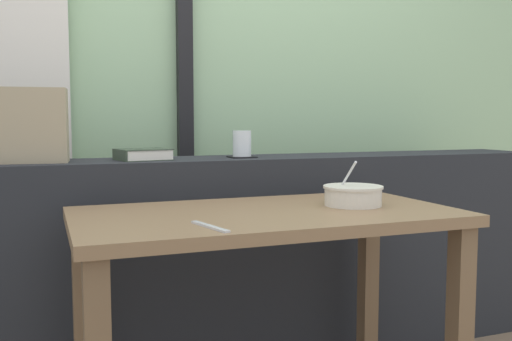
{
  "coord_description": "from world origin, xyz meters",
  "views": [
    {
      "loc": [
        -0.72,
        -1.58,
        0.99
      ],
      "look_at": [
        0.05,
        0.44,
        0.8
      ],
      "focal_mm": 39.61,
      "sensor_mm": 36.0,
      "label": 1
    }
  ],
  "objects_px": {
    "throw_pillow": "(19,126)",
    "closed_book": "(143,154)",
    "coaster_square": "(242,157)",
    "fork_utensil": "(210,227)",
    "juice_glass": "(242,145)",
    "soup_bowl": "(353,195)",
    "breakfast_table": "(266,249)"
  },
  "relations": [
    {
      "from": "breakfast_table",
      "to": "coaster_square",
      "type": "xyz_separation_m",
      "value": [
        0.11,
        0.53,
        0.25
      ]
    },
    {
      "from": "breakfast_table",
      "to": "juice_glass",
      "type": "relative_size",
      "value": 11.24
    },
    {
      "from": "closed_book",
      "to": "throw_pillow",
      "type": "xyz_separation_m",
      "value": [
        -0.42,
        0.01,
        0.11
      ]
    },
    {
      "from": "breakfast_table",
      "to": "fork_utensil",
      "type": "bearing_deg",
      "value": -139.48
    },
    {
      "from": "throw_pillow",
      "to": "soup_bowl",
      "type": "distance_m",
      "value": 1.17
    },
    {
      "from": "juice_glass",
      "to": "soup_bowl",
      "type": "height_order",
      "value": "juice_glass"
    },
    {
      "from": "breakfast_table",
      "to": "juice_glass",
      "type": "height_order",
      "value": "juice_glass"
    },
    {
      "from": "coaster_square",
      "to": "closed_book",
      "type": "height_order",
      "value": "closed_book"
    },
    {
      "from": "coaster_square",
      "to": "fork_utensil",
      "type": "relative_size",
      "value": 0.59
    },
    {
      "from": "juice_glass",
      "to": "throw_pillow",
      "type": "relative_size",
      "value": 0.32
    },
    {
      "from": "throw_pillow",
      "to": "soup_bowl",
      "type": "xyz_separation_m",
      "value": [
        1.01,
        -0.55,
        -0.22
      ]
    },
    {
      "from": "closed_book",
      "to": "coaster_square",
      "type": "bearing_deg",
      "value": -0.83
    },
    {
      "from": "breakfast_table",
      "to": "juice_glass",
      "type": "bearing_deg",
      "value": 78.43
    },
    {
      "from": "fork_utensil",
      "to": "closed_book",
      "type": "bearing_deg",
      "value": 79.07
    },
    {
      "from": "breakfast_table",
      "to": "soup_bowl",
      "type": "relative_size",
      "value": 5.99
    },
    {
      "from": "closed_book",
      "to": "soup_bowl",
      "type": "height_order",
      "value": "closed_book"
    },
    {
      "from": "juice_glass",
      "to": "closed_book",
      "type": "xyz_separation_m",
      "value": [
        -0.39,
        0.01,
        -0.03
      ]
    },
    {
      "from": "juice_glass",
      "to": "closed_book",
      "type": "relative_size",
      "value": 0.49
    },
    {
      "from": "juice_glass",
      "to": "closed_book",
      "type": "height_order",
      "value": "juice_glass"
    },
    {
      "from": "coaster_square",
      "to": "breakfast_table",
      "type": "bearing_deg",
      "value": -101.57
    },
    {
      "from": "breakfast_table",
      "to": "throw_pillow",
      "type": "xyz_separation_m",
      "value": [
        -0.71,
        0.55,
        0.38
      ]
    },
    {
      "from": "soup_bowl",
      "to": "throw_pillow",
      "type": "bearing_deg",
      "value": 151.23
    },
    {
      "from": "throw_pillow",
      "to": "fork_utensil",
      "type": "height_order",
      "value": "throw_pillow"
    },
    {
      "from": "breakfast_table",
      "to": "soup_bowl",
      "type": "height_order",
      "value": "soup_bowl"
    },
    {
      "from": "coaster_square",
      "to": "soup_bowl",
      "type": "height_order",
      "value": "soup_bowl"
    },
    {
      "from": "coaster_square",
      "to": "fork_utensil",
      "type": "height_order",
      "value": "coaster_square"
    },
    {
      "from": "juice_glass",
      "to": "soup_bowl",
      "type": "relative_size",
      "value": 0.53
    },
    {
      "from": "throw_pillow",
      "to": "juice_glass",
      "type": "bearing_deg",
      "value": -1.4
    },
    {
      "from": "coaster_square",
      "to": "soup_bowl",
      "type": "xyz_separation_m",
      "value": [
        0.19,
        -0.53,
        -0.1
      ]
    },
    {
      "from": "throw_pillow",
      "to": "closed_book",
      "type": "bearing_deg",
      "value": -1.92
    },
    {
      "from": "juice_glass",
      "to": "fork_utensil",
      "type": "xyz_separation_m",
      "value": [
        -0.35,
        -0.73,
        -0.17
      ]
    },
    {
      "from": "throw_pillow",
      "to": "fork_utensil",
      "type": "bearing_deg",
      "value": -58.02
    }
  ]
}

